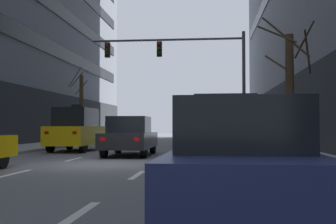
{
  "coord_description": "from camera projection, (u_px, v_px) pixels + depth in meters",
  "views": [
    {
      "loc": [
        3.61,
        -13.95,
        1.28
      ],
      "look_at": [
        0.09,
        20.92,
        2.49
      ],
      "focal_mm": 44.81,
      "sensor_mm": 36.0,
      "label": 1
    }
  ],
  "objects": [
    {
      "name": "street_tree_2",
      "position": [
        81.0,
        106.0,
        32.96
      ],
      "size": [
        1.3,
        1.31,
        5.99
      ],
      "color": "#4C3823",
      "rests_on": "sidewalk_left"
    },
    {
      "name": "car_driving_2",
      "position": [
        130.0,
        136.0,
        18.43
      ],
      "size": [
        1.96,
        4.59,
        1.71
      ],
      "color": "black",
      "rests_on": "ground"
    },
    {
      "name": "lane_stripe_l2_s3",
      "position": [
        137.0,
        175.0,
        11.04
      ],
      "size": [
        0.16,
        2.0,
        0.01
      ],
      "primitive_type": "cube",
      "color": "silver",
      "rests_on": "ground"
    },
    {
      "name": "lane_stripe_l2_s7",
      "position": [
        184.0,
        144.0,
        30.93
      ],
      "size": [
        0.16,
        2.0,
        0.01
      ],
      "primitive_type": "cube",
      "color": "silver",
      "rests_on": "ground"
    },
    {
      "name": "taxi_driving_0",
      "position": [
        119.0,
        133.0,
        31.56
      ],
      "size": [
        1.95,
        4.33,
        1.77
      ],
      "color": "black",
      "rests_on": "ground"
    },
    {
      "name": "car_parked_0",
      "position": [
        240.0,
        162.0,
        5.63
      ],
      "size": [
        1.95,
        4.41,
        1.63
      ],
      "color": "black",
      "rests_on": "ground"
    },
    {
      "name": "lane_stripe_l2_s6",
      "position": [
        179.0,
        147.0,
        25.95
      ],
      "size": [
        0.16,
        2.0,
        0.01
      ],
      "primitive_type": "cube",
      "color": "silver",
      "rests_on": "ground"
    },
    {
      "name": "lane_stripe_l1_s8",
      "position": [
        149.0,
        141.0,
        36.24
      ],
      "size": [
        0.16,
        2.0,
        0.01
      ],
      "primitive_type": "cube",
      "color": "silver",
      "rests_on": "ground"
    },
    {
      "name": "sidewalk_right",
      "position": [
        311.0,
        164.0,
        13.51
      ],
      "size": [
        3.55,
        80.0,
        0.14
      ],
      "primitive_type": "cube",
      "color": "gray",
      "rests_on": "ground"
    },
    {
      "name": "car_parked_1",
      "position": [
        225.0,
        135.0,
        11.76
      ],
      "size": [
        1.9,
        4.4,
        2.11
      ],
      "color": "black",
      "rests_on": "ground"
    },
    {
      "name": "ground_plane",
      "position": [
        103.0,
        164.0,
        14.19
      ],
      "size": [
        120.0,
        120.0,
        0.0
      ],
      "primitive_type": "plane",
      "color": "slate"
    },
    {
      "name": "lane_stripe_l1_s7",
      "position": [
        139.0,
        143.0,
        31.26
      ],
      "size": [
        0.16,
        2.0,
        0.01
      ],
      "primitive_type": "cube",
      "color": "silver",
      "rests_on": "ground"
    },
    {
      "name": "lane_stripe_l1_s10",
      "position": [
        162.0,
        138.0,
        46.18
      ],
      "size": [
        0.16,
        2.0,
        0.01
      ],
      "primitive_type": "cube",
      "color": "silver",
      "rests_on": "ground"
    },
    {
      "name": "lane_stripe_l1_s4",
      "position": [
        74.0,
        159.0,
        16.35
      ],
      "size": [
        0.16,
        2.0,
        0.01
      ],
      "primitive_type": "cube",
      "color": "silver",
      "rests_on": "ground"
    },
    {
      "name": "lane_stripe_l2_s9",
      "position": [
        190.0,
        139.0,
        40.87
      ],
      "size": [
        0.16,
        2.0,
        0.01
      ],
      "primitive_type": "cube",
      "color": "silver",
      "rests_on": "ground"
    },
    {
      "name": "car_driving_3",
      "position": [
        138.0,
        131.0,
        40.75
      ],
      "size": [
        2.04,
        4.45,
        1.64
      ],
      "color": "black",
      "rests_on": "ground"
    },
    {
      "name": "lane_stripe_l2_s8",
      "position": [
        188.0,
        141.0,
        35.9
      ],
      "size": [
        0.16,
        2.0,
        0.01
      ],
      "primitive_type": "cube",
      "color": "silver",
      "rests_on": "ground"
    },
    {
      "name": "lane_stripe_l2_s5",
      "position": [
        172.0,
        152.0,
        20.98
      ],
      "size": [
        0.16,
        2.0,
        0.01
      ],
      "primitive_type": "cube",
      "color": "silver",
      "rests_on": "ground"
    },
    {
      "name": "lane_stripe_l1_s9",
      "position": [
        156.0,
        139.0,
        41.21
      ],
      "size": [
        0.16,
        2.0,
        0.01
      ],
      "primitive_type": "cube",
      "color": "silver",
      "rests_on": "ground"
    },
    {
      "name": "lane_stripe_l1_s6",
      "position": [
        126.0,
        147.0,
        26.29
      ],
      "size": [
        0.16,
        2.0,
        0.01
      ],
      "primitive_type": "cube",
      "color": "silver",
      "rests_on": "ground"
    },
    {
      "name": "taxi_driving_1",
      "position": [
        76.0,
        130.0,
        21.89
      ],
      "size": [
        1.93,
        4.62,
        2.43
      ],
      "color": "black",
      "rests_on": "ground"
    },
    {
      "name": "lane_stripe_l2_s2",
      "position": [
        77.0,
        215.0,
        6.07
      ],
      "size": [
        0.16,
        2.0,
        0.01
      ],
      "primitive_type": "cube",
      "color": "silver",
      "rests_on": "ground"
    },
    {
      "name": "lane_stripe_l1_s3",
      "position": [
        15.0,
        173.0,
        11.38
      ],
      "size": [
        0.16,
        2.0,
        0.01
      ],
      "primitive_type": "cube",
      "color": "silver",
      "rests_on": "ground"
    },
    {
      "name": "street_tree_1",
      "position": [
        290.0,
        91.0,
        15.14
      ],
      "size": [
        2.01,
        1.99,
        5.03
      ],
      "color": "#4C3823",
      "rests_on": "sidewalk_right"
    },
    {
      "name": "lane_stripe_l2_s10",
      "position": [
        193.0,
        138.0,
        45.84
      ],
      "size": [
        0.16,
        2.0,
        0.01
      ],
      "primitive_type": "cube",
      "color": "silver",
      "rests_on": "ground"
    },
    {
      "name": "car_parked_2",
      "position": [
        220.0,
        137.0,
        18.18
      ],
      "size": [
        1.92,
        4.53,
        1.69
      ],
      "color": "black",
      "rests_on": "ground"
    },
    {
      "name": "lane_stripe_l1_s5",
      "position": [
        106.0,
        151.0,
        21.32
      ],
      "size": [
        0.16,
        2.0,
        0.01
      ],
      "primitive_type": "cube",
      "color": "silver",
      "rests_on": "ground"
    },
    {
      "name": "traffic_signal_0",
      "position": [
        190.0,
        64.0,
        23.38
      ],
      "size": [
        8.62,
        0.35,
        6.4
      ],
      "color": "#4C4C51",
      "rests_on": "sidewalk_right"
    },
    {
      "name": "lane_stripe_l2_s4",
      "position": [
        160.0,
        160.0,
        16.01
      ],
      "size": [
        0.16,
        2.0,
        0.01
      ],
      "primitive_type": "cube",
      "color": "silver",
      "rests_on": "ground"
    }
  ]
}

